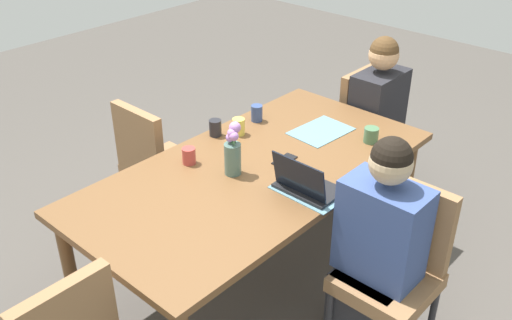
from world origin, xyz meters
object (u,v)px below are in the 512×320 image
chair_head_left_left_near (371,127)px  person_far_left_mid (378,259)px  laptop_far_left_mid (306,185)px  coffee_mug_centre_left (257,113)px  flower_vase (233,151)px  phone_black (285,160)px  dining_table (256,180)px  chair_far_left_mid (396,261)px  coffee_mug_centre_right (215,128)px  coffee_mug_far_left (189,156)px  chair_near_left_far (156,161)px  person_head_left_left_near (375,129)px  coffee_mug_near_left (371,135)px  coffee_mug_near_right (239,127)px

chair_head_left_left_near → person_far_left_mid: person_far_left_mid is taller
person_far_left_mid → laptop_far_left_mid: (0.05, -0.42, 0.28)m
coffee_mug_centre_left → flower_vase: bearing=31.0°
phone_black → person_far_left_mid: bearing=77.2°
dining_table → chair_far_left_mid: bearing=98.3°
person_far_left_mid → coffee_mug_centre_right: bearing=-93.6°
chair_far_left_mid → laptop_far_left_mid: 0.58m
laptop_far_left_mid → coffee_mug_centre_right: size_ratio=3.21×
coffee_mug_centre_left → phone_black: (0.27, 0.45, -0.05)m
chair_far_left_mid → coffee_mug_centre_right: (-0.00, -1.26, 0.31)m
coffee_mug_centre_left → coffee_mug_far_left: size_ratio=1.12×
dining_table → chair_far_left_mid: (-0.12, 0.83, -0.19)m
coffee_mug_far_left → coffee_mug_centre_right: bearing=-158.3°
chair_near_left_far → phone_black: (-0.21, 0.90, 0.26)m
coffee_mug_far_left → laptop_far_left_mid: bearing=106.9°
dining_table → coffee_mug_centre_right: (-0.12, -0.44, 0.12)m
chair_far_left_mid → laptop_far_left_mid: (0.13, -0.48, 0.31)m
dining_table → person_head_left_left_near: size_ratio=1.71×
person_head_left_left_near → person_far_left_mid: size_ratio=1.00×
dining_table → chair_near_left_far: bearing=-87.0°
chair_far_left_mid → coffee_mug_far_left: (0.33, -1.13, 0.31)m
chair_far_left_mid → coffee_mug_centre_left: bearing=-104.6°
chair_near_left_far → flower_vase: 0.87m
person_far_left_mid → coffee_mug_near_left: person_far_left_mid is taller
dining_table → coffee_mug_centre_left: size_ratio=19.73×
dining_table → coffee_mug_near_right: (-0.23, -0.35, 0.12)m
chair_far_left_mid → flower_vase: bearing=-74.7°
flower_vase → laptop_far_left_mid: (-0.11, 0.40, -0.09)m
laptop_far_left_mid → coffee_mug_centre_right: laptop_far_left_mid is taller
chair_head_left_left_near → coffee_mug_near_right: (1.08, -0.27, 0.31)m
chair_head_left_left_near → chair_far_left_mid: bearing=37.2°
chair_far_left_mid → coffee_mug_centre_right: 1.30m
coffee_mug_centre_left → phone_black: coffee_mug_centre_left is taller
coffee_mug_centre_right → coffee_mug_far_left: size_ratio=1.08×
chair_head_left_left_near → chair_far_left_mid: (1.18, 0.90, 0.00)m
coffee_mug_far_left → phone_black: size_ratio=0.62×
coffee_mug_centre_left → chair_near_left_far: bearing=-42.7°
dining_table → coffee_mug_near_left: 0.75m
coffee_mug_near_left → coffee_mug_near_right: coffee_mug_near_right is taller
coffee_mug_near_left → coffee_mug_near_right: size_ratio=0.89×
dining_table → person_far_left_mid: (-0.05, 0.77, -0.16)m
person_head_left_left_near → coffee_mug_far_left: size_ratio=12.93×
chair_near_left_far → dining_table: bearing=93.0°
flower_vase → coffee_mug_centre_left: flower_vase is taller
chair_near_left_far → coffee_mug_far_left: bearing=72.7°
dining_table → coffee_mug_near_right: bearing=-123.2°
dining_table → laptop_far_left_mid: size_ratio=6.38×
person_far_left_mid → chair_near_left_far: (0.09, -1.60, -0.03)m
dining_table → chair_head_left_left_near: chair_head_left_left_near is taller
person_far_left_mid → coffee_mug_far_left: (0.25, -1.07, 0.28)m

